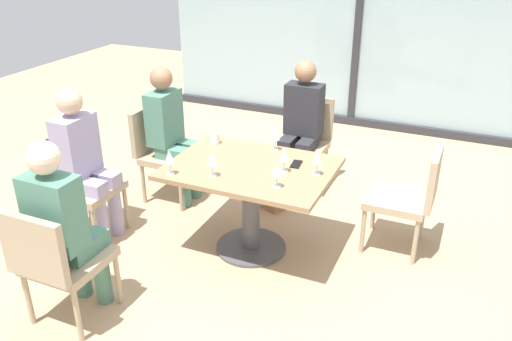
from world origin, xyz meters
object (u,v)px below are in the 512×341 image
dining_table_main (251,188)px  wine_glass_2 (284,155)px  person_side_end (84,158)px  person_front_left (63,222)px  handbag_0 (270,193)px  wine_glass_3 (169,157)px  chair_front_left (56,259)px  wine_glass_0 (317,158)px  chair_far_left (162,148)px  chair_near_window (304,138)px  person_far_left (171,129)px  person_near_window (301,121)px  chair_side_end (77,179)px  chair_far_right (411,193)px  wine_glass_1 (277,170)px  cell_phone_on_table (296,164)px  wine_glass_4 (212,159)px  wine_glass_5 (275,134)px  coffee_cup (215,138)px

dining_table_main → wine_glass_2: bearing=2.4°
person_side_end → person_front_left: bearing=-57.0°
handbag_0 → wine_glass_3: bearing=-84.2°
chair_front_left → person_side_end: bearing=119.8°
wine_glass_0 → wine_glass_2: bearing=-169.1°
wine_glass_2 → wine_glass_0: bearing=10.9°
handbag_0 → chair_far_left: bearing=-144.6°
chair_near_window → wine_glass_0: size_ratio=4.70×
person_far_left → person_side_end: (-0.27, -0.84, 0.00)m
chair_near_window → wine_glass_3: size_ratio=4.70×
person_near_window → chair_side_end: bearing=-133.0°
dining_table_main → chair_far_right: 1.23m
wine_glass_0 → wine_glass_1: size_ratio=1.00×
chair_front_left → person_side_end: size_ratio=0.69×
wine_glass_0 → cell_phone_on_table: wine_glass_0 is taller
chair_far_right → wine_glass_0: size_ratio=4.70×
person_near_window → wine_glass_4: size_ratio=6.81×
wine_glass_5 → cell_phone_on_table: wine_glass_5 is taller
wine_glass_1 → wine_glass_2: bearing=99.4°
wine_glass_0 → handbag_0: bearing=133.9°
person_far_left → wine_glass_2: (1.28, -0.49, 0.16)m
chair_far_right → wine_glass_2: 1.06m
person_far_left → wine_glass_3: bearing=-57.9°
person_far_left → wine_glass_1: (1.32, -0.75, 0.16)m
wine_glass_3 → handbag_0: bearing=71.8°
dining_table_main → chair_side_end: bearing=-166.5°
person_near_window → coffee_cup: (-0.45, -0.87, 0.08)m
chair_near_window → handbag_0: bearing=-102.6°
person_front_left → wine_glass_0: bearing=44.3°
person_side_end → handbag_0: person_side_end is taller
chair_far_left → wine_glass_4: wine_glass_4 is taller
chair_far_right → cell_phone_on_table: chair_far_right is taller
person_far_left → wine_glass_0: (1.51, -0.45, 0.16)m
wine_glass_0 → wine_glass_2: size_ratio=1.00×
chair_side_end → person_near_window: person_near_window is taller
chair_near_window → wine_glass_2: wine_glass_2 is taller
chair_side_end → wine_glass_4: bearing=3.3°
wine_glass_3 → wine_glass_5: 0.89m
wine_glass_0 → chair_far_right: bearing=35.4°
chair_side_end → wine_glass_3: wine_glass_3 is taller
wine_glass_5 → chair_front_left: bearing=-116.2°
person_side_end → person_front_left: 0.99m
dining_table_main → wine_glass_2: (0.26, 0.01, 0.32)m
chair_side_end → wine_glass_4: 1.27m
wine_glass_5 → chair_side_end: bearing=-154.3°
chair_far_right → chair_far_left: bearing=180.0°
person_front_left → wine_glass_4: size_ratio=6.81×
person_front_left → chair_far_left: bearing=102.6°
person_side_end → chair_far_right: bearing=19.1°
chair_side_end → wine_glass_5: wine_glass_5 is taller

